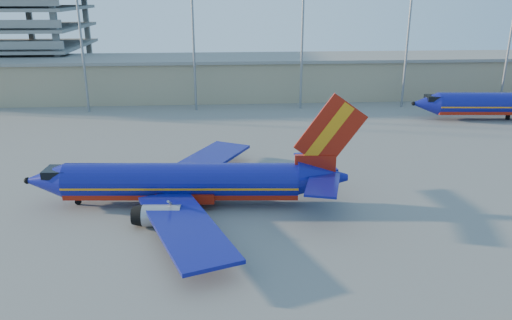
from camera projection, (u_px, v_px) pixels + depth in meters
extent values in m
plane|color=slate|center=(227.00, 209.00, 51.78)|extent=(220.00, 220.00, 0.00)
cube|color=gray|center=(269.00, 78.00, 105.97)|extent=(120.00, 15.00, 8.00)
cube|color=slate|center=(269.00, 58.00, 104.63)|extent=(122.00, 16.00, 0.60)
cylinder|color=gray|center=(81.00, 35.00, 89.00)|extent=(0.44, 0.44, 28.00)
cylinder|color=gray|center=(193.00, 34.00, 90.39)|extent=(0.44, 0.44, 28.00)
cylinder|color=gray|center=(302.00, 34.00, 91.78)|extent=(0.44, 0.44, 28.00)
cylinder|color=gray|center=(408.00, 33.00, 93.17)|extent=(0.44, 0.44, 28.00)
cylinder|color=gray|center=(511.00, 32.00, 94.55)|extent=(0.44, 0.44, 28.00)
cylinder|color=navy|center=(182.00, 181.00, 51.91)|extent=(24.32, 5.44, 3.72)
cube|color=maroon|center=(182.00, 189.00, 52.22)|extent=(24.27, 4.74, 1.31)
cube|color=orange|center=(182.00, 183.00, 51.99)|extent=(24.32, 5.48, 0.22)
cone|color=navy|center=(46.00, 181.00, 51.89)|extent=(4.48, 4.01, 3.72)
cube|color=black|center=(57.00, 172.00, 51.59)|extent=(2.59, 2.78, 0.80)
cone|color=navy|center=(322.00, 177.00, 51.81)|extent=(5.48, 4.08, 3.72)
cube|color=maroon|center=(315.00, 165.00, 51.38)|extent=(4.25, 0.86, 2.21)
cube|color=maroon|center=(330.00, 132.00, 50.25)|extent=(7.38, 0.85, 8.02)
cube|color=orange|center=(328.00, 132.00, 50.25)|extent=(4.92, 0.77, 6.29)
cube|color=navy|center=(315.00, 162.00, 54.87)|extent=(3.87, 6.78, 0.22)
cube|color=navy|center=(323.00, 184.00, 48.40)|extent=(4.68, 7.01, 0.22)
cube|color=navy|center=(205.00, 161.00, 60.58)|extent=(11.77, 16.10, 0.35)
cube|color=navy|center=(185.00, 226.00, 43.83)|extent=(10.02, 16.35, 0.35)
cube|color=maroon|center=(187.00, 193.00, 52.35)|extent=(6.30, 4.34, 1.00)
cylinder|color=gray|center=(178.00, 177.00, 57.36)|extent=(3.76, 2.36, 2.11)
cylinder|color=gray|center=(162.00, 216.00, 47.46)|extent=(3.76, 2.36, 2.11)
cylinder|color=gray|center=(78.00, 200.00, 52.59)|extent=(0.26, 0.26, 1.11)
cylinder|color=black|center=(78.00, 202.00, 52.66)|extent=(0.66, 0.30, 0.64)
cylinder|color=black|center=(199.00, 191.00, 55.12)|extent=(0.88, 0.61, 0.84)
cylinder|color=black|center=(194.00, 211.00, 50.17)|extent=(0.88, 0.61, 0.84)
cylinder|color=navy|center=(510.00, 104.00, 86.89)|extent=(25.43, 5.87, 3.89)
cube|color=maroon|center=(509.00, 109.00, 87.21)|extent=(25.37, 5.13, 1.37)
cube|color=orange|center=(510.00, 105.00, 86.97)|extent=(25.44, 5.91, 0.23)
cone|color=navy|center=(425.00, 104.00, 86.97)|extent=(4.70, 4.22, 3.89)
cube|color=black|center=(433.00, 98.00, 86.64)|extent=(2.73, 2.92, 0.84)
cylinder|color=black|center=(508.00, 117.00, 87.65)|extent=(0.79, 0.79, 0.95)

